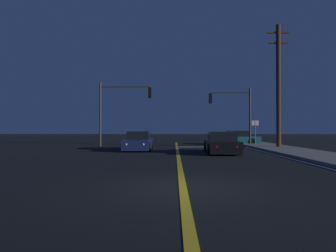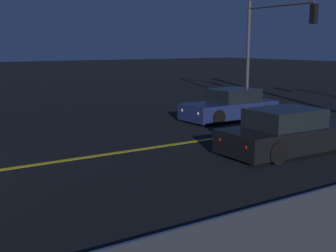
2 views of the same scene
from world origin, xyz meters
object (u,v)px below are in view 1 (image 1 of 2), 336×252
Objects in this scene: car_parked_curb_navy at (139,142)px; traffic_signal_near_right at (234,107)px; utility_pole_right at (278,85)px; car_mid_block_black at (221,144)px; traffic_signal_far_left at (119,103)px; street_sign_corner at (255,129)px; car_following_oncoming_teal at (236,139)px.

traffic_signal_near_right is at bearing -143.50° from car_parked_curb_navy.
utility_pole_right is at bearing 121.09° from traffic_signal_near_right.
car_mid_block_black is at bearing 73.35° from traffic_signal_near_right.
car_parked_curb_navy is 0.78× the size of traffic_signal_far_left.
street_sign_corner is at bearing 58.86° from car_mid_block_black.
traffic_signal_far_left is (-2.26, 4.68, 3.20)m from car_parked_curb_navy.
traffic_signal_near_right is (-0.46, -1.60, 2.92)m from car_following_oncoming_teal.
car_parked_curb_navy is 10.47m from traffic_signal_near_right.
traffic_signal_near_right is at bearing 74.92° from car_mid_block_black.
traffic_signal_near_right is at bearing 121.09° from utility_pole_right.
street_sign_corner is at bearing 111.88° from traffic_signal_near_right.
car_mid_block_black is 10.55m from car_following_oncoming_teal.
utility_pole_right reaches higher than traffic_signal_far_left.
car_following_oncoming_teal is at bearing 98.61° from street_sign_corner.
car_following_oncoming_teal is 11.43m from car_parked_curb_navy.
street_sign_corner is (1.12, -2.80, -1.99)m from traffic_signal_near_right.
traffic_signal_near_right is 3.61m from street_sign_corner.
car_mid_block_black is 1.06× the size of car_parked_curb_navy.
street_sign_corner is (-1.40, 1.39, -3.39)m from utility_pole_right.
traffic_signal_far_left is at bearing 7.76° from traffic_signal_near_right.
car_following_oncoming_teal is 11.59m from traffic_signal_far_left.
utility_pole_right is (5.07, 4.33, 4.32)m from car_mid_block_black.
traffic_signal_far_left is 11.70m from street_sign_corner.
car_following_oncoming_teal is 0.83× the size of traffic_signal_far_left.
street_sign_corner reaches higher than car_following_oncoming_teal.
car_parked_curb_navy is 9.75m from street_sign_corner.
traffic_signal_near_right is 10.37m from traffic_signal_far_left.
traffic_signal_far_left is at bearing -64.89° from car_parked_curb_navy.
car_mid_block_black is 1.00× the size of car_following_oncoming_teal.
traffic_signal_near_right reaches higher than car_parked_curb_navy.
traffic_signal_far_left is (-10.73, -3.00, 3.20)m from car_following_oncoming_teal.
traffic_signal_far_left reaches higher than street_sign_corner.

